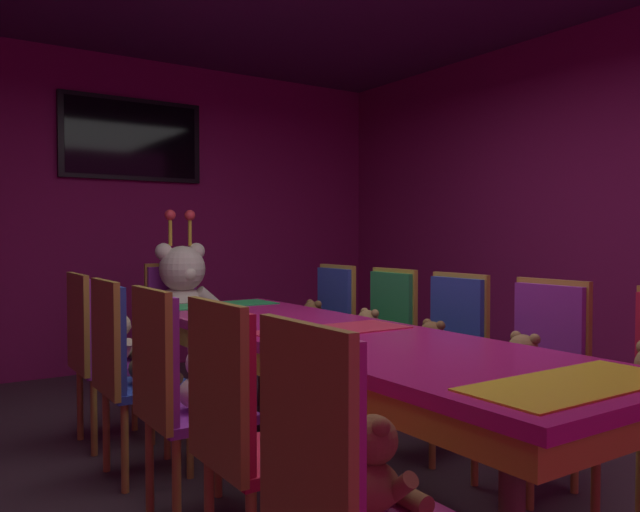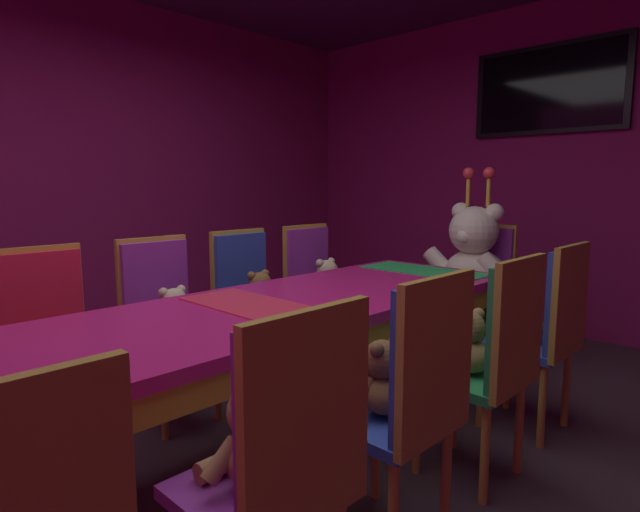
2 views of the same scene
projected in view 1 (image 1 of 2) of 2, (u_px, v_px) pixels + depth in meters
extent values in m
plane|color=#3F2D38|center=(331.00, 482.00, 3.06)|extent=(7.90, 7.90, 0.00)
cube|color=#8C1959|center=(130.00, 213.00, 5.68)|extent=(5.20, 0.12, 2.80)
cube|color=#8C1959|center=(634.00, 207.00, 4.45)|extent=(0.12, 6.40, 2.80)
cube|color=#C61E72|center=(331.00, 336.00, 3.04)|extent=(0.90, 3.10, 0.05)
cube|color=gold|center=(331.00, 351.00, 3.04)|extent=(0.88, 3.04, 0.10)
cylinder|color=#4C3826|center=(263.00, 357.00, 4.42)|extent=(0.07, 0.07, 0.69)
cylinder|color=#4C3826|center=(157.00, 370.00, 4.00)|extent=(0.07, 0.07, 0.69)
cube|color=yellow|center=(575.00, 383.00, 1.94)|extent=(0.77, 0.32, 0.01)
cube|color=#E52D4C|center=(331.00, 330.00, 3.04)|extent=(0.77, 0.32, 0.01)
cube|color=green|center=(217.00, 305.00, 4.13)|extent=(0.77, 0.32, 0.01)
cube|color=#CC338C|center=(312.00, 432.00, 1.57)|extent=(0.05, 0.38, 0.50)
cube|color=gold|center=(305.00, 433.00, 1.55)|extent=(0.03, 0.41, 0.55)
ellipsoid|color=brown|center=(369.00, 486.00, 1.67)|extent=(0.17, 0.17, 0.13)
sphere|color=brown|center=(373.00, 440.00, 1.67)|extent=(0.13, 0.13, 0.13)
sphere|color=#99663C|center=(387.00, 440.00, 1.70)|extent=(0.05, 0.05, 0.05)
sphere|color=brown|center=(357.00, 417.00, 1.71)|extent=(0.05, 0.05, 0.05)
sphere|color=brown|center=(381.00, 427.00, 1.62)|extent=(0.05, 0.05, 0.05)
cylinder|color=brown|center=(360.00, 468.00, 1.76)|extent=(0.05, 0.12, 0.11)
cylinder|color=brown|center=(399.00, 488.00, 1.62)|extent=(0.05, 0.12, 0.11)
cylinder|color=brown|center=(390.00, 488.00, 1.77)|extent=(0.06, 0.13, 0.06)
cylinder|color=brown|center=(411.00, 499.00, 1.70)|extent=(0.06, 0.13, 0.06)
cube|color=red|center=(271.00, 456.00, 2.16)|extent=(0.40, 0.40, 0.04)
cube|color=red|center=(223.00, 385.00, 2.06)|extent=(0.05, 0.38, 0.50)
cube|color=gold|center=(216.00, 386.00, 2.04)|extent=(0.03, 0.41, 0.55)
cylinder|color=gold|center=(287.00, 495.00, 2.39)|extent=(0.04, 0.04, 0.42)
cube|color=purple|center=(199.00, 415.00, 2.65)|extent=(0.40, 0.40, 0.04)
cube|color=purple|center=(157.00, 356.00, 2.54)|extent=(0.05, 0.38, 0.50)
cube|color=gold|center=(151.00, 357.00, 2.53)|extent=(0.03, 0.41, 0.55)
cylinder|color=gold|center=(218.00, 451.00, 2.88)|extent=(0.04, 0.04, 0.42)
cylinder|color=gold|center=(250.00, 473.00, 2.62)|extent=(0.04, 0.04, 0.42)
cylinder|color=gold|center=(150.00, 465.00, 2.70)|extent=(0.04, 0.04, 0.42)
cylinder|color=gold|center=(177.00, 490.00, 2.44)|extent=(0.04, 0.04, 0.42)
ellipsoid|color=beige|center=(199.00, 393.00, 2.65)|extent=(0.17, 0.17, 0.14)
sphere|color=beige|center=(202.00, 363.00, 2.65)|extent=(0.14, 0.14, 0.14)
sphere|color=#FDDCAD|center=(212.00, 364.00, 2.68)|extent=(0.05, 0.05, 0.05)
sphere|color=beige|center=(194.00, 349.00, 2.69)|extent=(0.05, 0.05, 0.05)
sphere|color=beige|center=(203.00, 353.00, 2.60)|extent=(0.05, 0.05, 0.05)
cylinder|color=beige|center=(199.00, 384.00, 2.74)|extent=(0.05, 0.12, 0.11)
cylinder|color=beige|center=(215.00, 393.00, 2.60)|extent=(0.05, 0.12, 0.11)
cylinder|color=beige|center=(219.00, 398.00, 2.75)|extent=(0.06, 0.13, 0.06)
cylinder|color=beige|center=(228.00, 402.00, 2.67)|extent=(0.06, 0.13, 0.06)
cube|color=#2D47B2|center=(147.00, 387.00, 3.14)|extent=(0.40, 0.40, 0.04)
cube|color=#2D47B2|center=(110.00, 337.00, 3.03)|extent=(0.05, 0.38, 0.50)
cube|color=gold|center=(105.00, 337.00, 3.02)|extent=(0.03, 0.41, 0.55)
cylinder|color=gold|center=(167.00, 420.00, 3.37)|extent=(0.04, 0.04, 0.42)
cylinder|color=gold|center=(190.00, 436.00, 3.10)|extent=(0.04, 0.04, 0.42)
cylinder|color=gold|center=(106.00, 430.00, 3.19)|extent=(0.04, 0.04, 0.42)
cylinder|color=gold|center=(125.00, 448.00, 2.93)|extent=(0.04, 0.04, 0.42)
ellipsoid|color=brown|center=(147.00, 368.00, 3.14)|extent=(0.18, 0.18, 0.14)
sphere|color=brown|center=(150.00, 342.00, 3.14)|extent=(0.14, 0.14, 0.14)
sphere|color=#99663C|center=(159.00, 343.00, 3.17)|extent=(0.05, 0.05, 0.05)
sphere|color=brown|center=(143.00, 330.00, 3.17)|extent=(0.05, 0.05, 0.05)
sphere|color=brown|center=(150.00, 333.00, 3.09)|extent=(0.05, 0.05, 0.05)
cylinder|color=brown|center=(148.00, 361.00, 3.23)|extent=(0.05, 0.13, 0.12)
cylinder|color=brown|center=(160.00, 367.00, 3.08)|extent=(0.05, 0.13, 0.12)
cylinder|color=brown|center=(166.00, 373.00, 3.24)|extent=(0.06, 0.13, 0.06)
cylinder|color=brown|center=(173.00, 376.00, 3.16)|extent=(0.06, 0.13, 0.06)
cube|color=purple|center=(115.00, 367.00, 3.63)|extent=(0.40, 0.40, 0.04)
cube|color=purple|center=(82.00, 322.00, 3.53)|extent=(0.05, 0.38, 0.50)
cube|color=gold|center=(78.00, 323.00, 3.51)|extent=(0.03, 0.41, 0.55)
cylinder|color=gold|center=(134.00, 396.00, 3.86)|extent=(0.04, 0.04, 0.42)
cylinder|color=gold|center=(152.00, 408.00, 3.60)|extent=(0.04, 0.04, 0.42)
cylinder|color=gold|center=(80.00, 404.00, 3.69)|extent=(0.04, 0.04, 0.42)
cylinder|color=gold|center=(94.00, 417.00, 3.42)|extent=(0.04, 0.04, 0.42)
ellipsoid|color=beige|center=(115.00, 349.00, 3.63)|extent=(0.19, 0.19, 0.15)
sphere|color=beige|center=(117.00, 325.00, 3.64)|extent=(0.15, 0.15, 0.15)
sphere|color=#FDDCAD|center=(126.00, 327.00, 3.66)|extent=(0.06, 0.06, 0.06)
sphere|color=beige|center=(112.00, 315.00, 3.67)|extent=(0.06, 0.06, 0.06)
sphere|color=beige|center=(117.00, 317.00, 3.58)|extent=(0.06, 0.06, 0.06)
cylinder|color=beige|center=(117.00, 343.00, 3.73)|extent=(0.05, 0.13, 0.12)
cylinder|color=beige|center=(126.00, 348.00, 3.57)|extent=(0.05, 0.13, 0.12)
cylinder|color=beige|center=(133.00, 354.00, 3.74)|extent=(0.06, 0.14, 0.06)
cylinder|color=beige|center=(139.00, 357.00, 3.66)|extent=(0.06, 0.14, 0.06)
cylinder|color=gold|center=(640.00, 470.00, 2.65)|extent=(0.04, 0.04, 0.42)
cylinder|color=gold|center=(596.00, 487.00, 2.47)|extent=(0.04, 0.04, 0.42)
cylinder|color=#9E7247|center=(628.00, 396.00, 2.48)|extent=(0.06, 0.15, 0.14)
cylinder|color=#9E7247|center=(626.00, 420.00, 2.39)|extent=(0.07, 0.15, 0.07)
cube|color=purple|center=(525.00, 396.00, 2.96)|extent=(0.40, 0.40, 0.04)
cube|color=purple|center=(549.00, 336.00, 3.05)|extent=(0.05, 0.38, 0.50)
cube|color=gold|center=(552.00, 336.00, 3.06)|extent=(0.03, 0.41, 0.55)
cylinder|color=gold|center=(519.00, 430.00, 3.19)|extent=(0.04, 0.04, 0.42)
cylinder|color=gold|center=(575.00, 448.00, 2.92)|extent=(0.04, 0.04, 0.42)
cylinder|color=gold|center=(475.00, 442.00, 3.01)|extent=(0.04, 0.04, 0.42)
cylinder|color=gold|center=(530.00, 462.00, 2.75)|extent=(0.04, 0.04, 0.42)
ellipsoid|color=#9E7247|center=(525.00, 376.00, 2.96)|extent=(0.18, 0.18, 0.14)
sphere|color=#9E7247|center=(523.00, 349.00, 2.95)|extent=(0.14, 0.14, 0.14)
sphere|color=tan|center=(516.00, 353.00, 2.92)|extent=(0.05, 0.05, 0.05)
sphere|color=#9E7247|center=(535.00, 339.00, 2.91)|extent=(0.05, 0.05, 0.05)
sphere|color=#9E7247|center=(516.00, 336.00, 3.00)|extent=(0.05, 0.05, 0.05)
cylinder|color=#9E7247|center=(536.00, 377.00, 2.86)|extent=(0.05, 0.12, 0.12)
cylinder|color=#9E7247|center=(505.00, 370.00, 3.01)|extent=(0.05, 0.12, 0.12)
cylinder|color=#9E7247|center=(517.00, 391.00, 2.86)|extent=(0.06, 0.13, 0.06)
cylinder|color=#9E7247|center=(500.00, 387.00, 2.94)|extent=(0.06, 0.13, 0.06)
cube|color=#2D47B2|center=(434.00, 374.00, 3.44)|extent=(0.40, 0.40, 0.04)
cube|color=#2D47B2|center=(457.00, 322.00, 3.54)|extent=(0.05, 0.38, 0.50)
cube|color=gold|center=(460.00, 322.00, 3.55)|extent=(0.03, 0.41, 0.55)
cylinder|color=gold|center=(434.00, 405.00, 3.67)|extent=(0.04, 0.04, 0.42)
cylinder|color=gold|center=(476.00, 418.00, 3.41)|extent=(0.04, 0.04, 0.42)
cylinder|color=gold|center=(392.00, 413.00, 3.50)|extent=(0.04, 0.04, 0.42)
cylinder|color=gold|center=(432.00, 428.00, 3.23)|extent=(0.04, 0.04, 0.42)
ellipsoid|color=brown|center=(434.00, 356.00, 3.44)|extent=(0.17, 0.17, 0.14)
sphere|color=brown|center=(432.00, 334.00, 3.43)|extent=(0.14, 0.14, 0.14)
sphere|color=#99663C|center=(425.00, 337.00, 3.40)|extent=(0.05, 0.05, 0.05)
sphere|color=brown|center=(441.00, 325.00, 3.39)|extent=(0.05, 0.05, 0.05)
sphere|color=brown|center=(427.00, 323.00, 3.48)|extent=(0.05, 0.05, 0.05)
cylinder|color=brown|center=(440.00, 357.00, 3.35)|extent=(0.05, 0.12, 0.11)
cylinder|color=brown|center=(418.00, 352.00, 3.49)|extent=(0.05, 0.12, 0.11)
cylinder|color=brown|center=(424.00, 369.00, 3.34)|extent=(0.06, 0.13, 0.06)
cylinder|color=brown|center=(413.00, 366.00, 3.42)|extent=(0.06, 0.13, 0.06)
cube|color=#268C4C|center=(369.00, 356.00, 3.94)|extent=(0.40, 0.40, 0.04)
cube|color=#268C4C|center=(392.00, 312.00, 4.03)|extent=(0.05, 0.38, 0.50)
cube|color=gold|center=(394.00, 311.00, 4.04)|extent=(0.03, 0.41, 0.55)
cylinder|color=gold|center=(374.00, 384.00, 4.17)|extent=(0.04, 0.04, 0.42)
cylinder|color=gold|center=(406.00, 395.00, 3.90)|extent=(0.04, 0.04, 0.42)
cylinder|color=gold|center=(334.00, 391.00, 3.99)|extent=(0.04, 0.04, 0.42)
cylinder|color=gold|center=(365.00, 402.00, 3.73)|extent=(0.04, 0.04, 0.42)
ellipsoid|color=#9E7247|center=(370.00, 341.00, 3.94)|extent=(0.17, 0.17, 0.14)
sphere|color=#9E7247|center=(368.00, 321.00, 3.93)|extent=(0.14, 0.14, 0.14)
sphere|color=tan|center=(362.00, 323.00, 3.90)|extent=(0.05, 0.05, 0.05)
sphere|color=#9E7247|center=(375.00, 314.00, 3.89)|extent=(0.05, 0.05, 0.05)
sphere|color=#9E7247|center=(364.00, 312.00, 3.98)|extent=(0.05, 0.05, 0.05)
cylinder|color=#9E7247|center=(374.00, 341.00, 3.85)|extent=(0.05, 0.12, 0.12)
cylinder|color=#9E7247|center=(357.00, 337.00, 3.99)|extent=(0.05, 0.12, 0.12)
cylinder|color=#9E7247|center=(360.00, 351.00, 3.84)|extent=(0.06, 0.13, 0.06)
cylinder|color=#9E7247|center=(351.00, 349.00, 3.92)|extent=(0.06, 0.13, 0.06)
cube|color=#2D47B2|center=(314.00, 343.00, 4.44)|extent=(0.40, 0.40, 0.04)
cube|color=#2D47B2|center=(335.00, 303.00, 4.54)|extent=(0.05, 0.38, 0.50)
cube|color=gold|center=(337.00, 303.00, 4.55)|extent=(0.03, 0.41, 0.55)
cylinder|color=gold|center=(320.00, 368.00, 4.67)|extent=(0.04, 0.04, 0.42)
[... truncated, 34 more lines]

